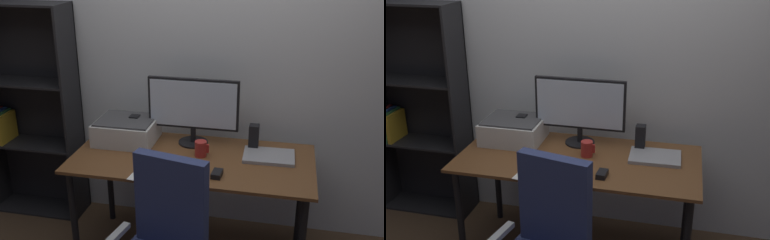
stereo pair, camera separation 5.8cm
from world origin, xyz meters
The scene contains 12 objects.
back_wall centered at (0.00, 0.53, 1.30)m, with size 6.40×0.10×2.60m, color silver.
desk centered at (0.00, 0.00, 0.66)m, with size 1.53×0.72×0.74m.
monitor centered at (-0.04, 0.22, 1.00)m, with size 0.61×0.20×0.46m.
keyboard centered at (-0.03, -0.21, 0.75)m, with size 0.29×0.11×0.02m, color black.
mouse centered at (0.19, -0.22, 0.76)m, with size 0.06×0.10×0.03m, color black.
coffee_mug centered at (0.05, 0.03, 0.79)m, with size 0.09×0.08×0.10m.
laptop centered at (0.48, 0.10, 0.75)m, with size 0.32×0.23×0.02m, color #99999E.
speaker_left centered at (-0.45, 0.21, 0.82)m, with size 0.06×0.07×0.17m, color black.
speaker_right centered at (0.37, 0.21, 0.82)m, with size 0.06×0.07×0.17m, color black.
printer centered at (-0.49, 0.16, 0.82)m, with size 0.40×0.34×0.16m.
paper_sheet centered at (-0.19, -0.23, 0.74)m, with size 0.21×0.30×0.00m, color white.
bookshelf centered at (-1.35, 0.36, 0.80)m, with size 0.73×0.28×1.64m.
Camera 1 is at (0.55, -2.56, 2.01)m, focal length 42.73 mm.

